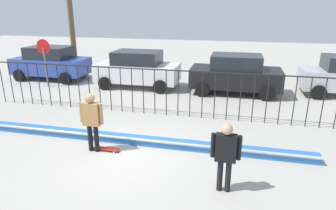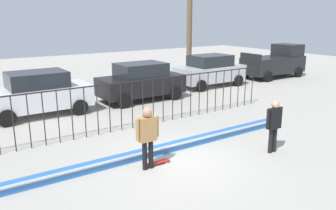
% 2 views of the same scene
% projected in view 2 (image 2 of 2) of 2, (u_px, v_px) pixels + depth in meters
% --- Properties ---
extents(ground_plane, '(60.00, 60.00, 0.00)m').
position_uv_depth(ground_plane, '(176.00, 162.00, 10.21)').
color(ground_plane, '#ADA89E').
extents(bowl_coping_ledge, '(11.00, 0.40, 0.27)m').
position_uv_depth(bowl_coping_ledge, '(161.00, 149.00, 10.83)').
color(bowl_coping_ledge, '#2D6BB7').
rests_on(bowl_coping_ledge, ground).
extents(perimeter_fence, '(14.04, 0.04, 1.83)m').
position_uv_depth(perimeter_fence, '(121.00, 101.00, 12.73)').
color(perimeter_fence, black).
rests_on(perimeter_fence, ground).
extents(skateboarder, '(0.72, 0.27, 1.78)m').
position_uv_depth(skateboarder, '(147.00, 133.00, 9.48)').
color(skateboarder, black).
rests_on(skateboarder, ground).
extents(skateboard, '(0.80, 0.20, 0.07)m').
position_uv_depth(skateboard, '(157.00, 163.00, 9.99)').
color(skateboard, '#A51E19').
rests_on(skateboard, ground).
extents(camera_operator, '(0.68, 0.26, 1.69)m').
position_uv_depth(camera_operator, '(274.00, 121.00, 10.68)').
color(camera_operator, black).
rests_on(camera_operator, ground).
extents(parked_car_white, '(4.30, 2.12, 1.90)m').
position_uv_depth(parked_car_white, '(38.00, 93.00, 14.75)').
color(parked_car_white, silver).
rests_on(parked_car_white, ground).
extents(parked_car_black, '(4.30, 2.12, 1.90)m').
position_uv_depth(parked_car_black, '(141.00, 81.00, 17.43)').
color(parked_car_black, black).
rests_on(parked_car_black, ground).
extents(parked_car_silver, '(4.30, 2.12, 1.90)m').
position_uv_depth(parked_car_silver, '(210.00, 70.00, 20.91)').
color(parked_car_silver, '#B7BABF').
rests_on(parked_car_silver, ground).
extents(pickup_truck, '(4.70, 2.12, 2.24)m').
position_uv_depth(pickup_truck, '(275.00, 62.00, 24.03)').
color(pickup_truck, black).
rests_on(pickup_truck, ground).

